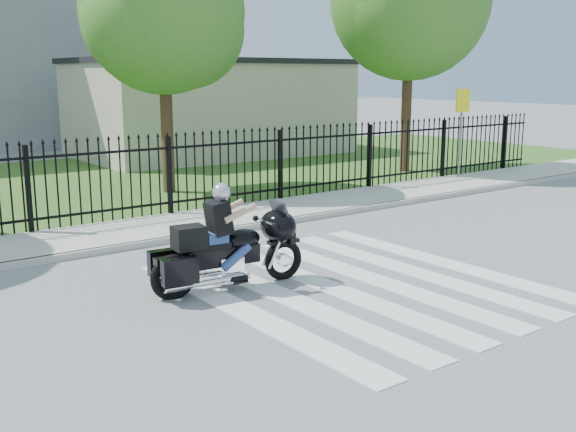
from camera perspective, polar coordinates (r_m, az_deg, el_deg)
ground at (r=10.27m, az=5.73°, el=-5.77°), size 120.00×120.00×0.00m
crosswalk at (r=10.26m, az=5.73°, el=-5.74°), size 5.00×5.50×0.01m
sidewalk at (r=14.20m, az=-8.04°, el=-0.61°), size 40.00×2.00×0.12m
curb at (r=13.35m, az=-5.95°, el=-1.36°), size 40.00×0.12×0.12m
grass_strip at (r=20.53m, az=-17.58°, el=2.66°), size 40.00×12.00×0.02m
iron_fence at (r=14.92m, az=-10.00°, el=3.22°), size 26.00×0.04×1.80m
tree_mid at (r=18.18m, az=-10.56°, el=16.62°), size 4.20×4.20×6.78m
tree_right at (r=22.28m, az=10.31°, el=17.58°), size 5.00×5.00×7.90m
building_low at (r=26.93m, az=-6.48°, el=8.93°), size 10.00×6.00×3.50m
building_low_roof at (r=26.90m, az=-6.58°, el=12.86°), size 10.20×6.20×0.20m
motorcycle_rider at (r=9.87m, az=-5.31°, el=-2.47°), size 2.45×0.94×1.62m
traffic_sign at (r=20.60m, az=14.51°, el=8.33°), size 0.56×0.08×2.58m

